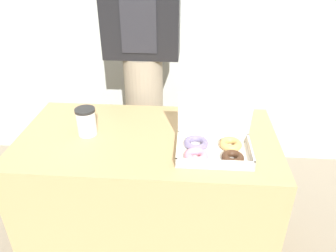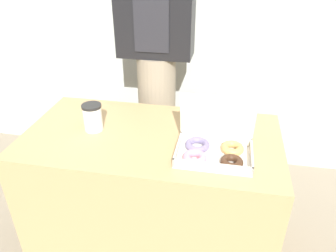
{
  "view_description": "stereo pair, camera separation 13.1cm",
  "coord_description": "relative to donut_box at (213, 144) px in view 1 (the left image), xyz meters",
  "views": [
    {
      "loc": [
        0.19,
        -1.27,
        1.49
      ],
      "look_at": [
        0.1,
        -0.13,
        0.83
      ],
      "focal_mm": 35.0,
      "sensor_mm": 36.0,
      "label": 1
    },
    {
      "loc": [
        0.32,
        -1.25,
        1.49
      ],
      "look_at": [
        0.1,
        -0.13,
        0.83
      ],
      "focal_mm": 35.0,
      "sensor_mm": 36.0,
      "label": 2
    }
  ],
  "objects": [
    {
      "name": "person_customer",
      "position": [
        -0.38,
        0.62,
        0.21
      ],
      "size": [
        0.41,
        0.23,
        1.73
      ],
      "color": "gray",
      "rests_on": "ground_plane"
    },
    {
      "name": "ground_plane",
      "position": [
        -0.29,
        0.11,
        -0.74
      ],
      "size": [
        14.0,
        14.0,
        0.0
      ],
      "primitive_type": "plane",
      "color": "gray"
    },
    {
      "name": "coffee_cup",
      "position": [
        -0.57,
        0.11,
        0.02
      ],
      "size": [
        0.09,
        0.09,
        0.13
      ],
      "color": "white",
      "rests_on": "table"
    },
    {
      "name": "table",
      "position": [
        -0.29,
        0.11,
        -0.39
      ],
      "size": [
        1.18,
        0.63,
        0.7
      ],
      "color": "tan",
      "rests_on": "ground_plane"
    },
    {
      "name": "donut_box",
      "position": [
        0.0,
        0.0,
        0.0
      ],
      "size": [
        0.31,
        0.23,
        0.25
      ],
      "color": "silver",
      "rests_on": "table"
    }
  ]
}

